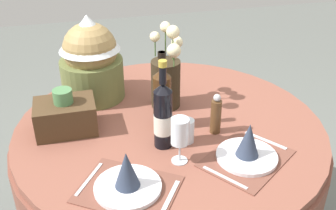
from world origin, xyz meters
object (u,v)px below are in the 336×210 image
wine_bottle_left (163,115)px  tumbler_near_right (187,131)px  flower_vase (167,77)px  wine_glass_left (180,132)px  dining_table (170,152)px  wine_bottle_centre (162,99)px  place_setting_right (248,149)px  woven_basket_side_left (66,115)px  place_setting_left (127,179)px  pepper_mill (216,115)px  gift_tub_back_left (91,56)px

wine_bottle_left → tumbler_near_right: (0.10, 0.00, -0.09)m
flower_vase → wine_glass_left: flower_vase is taller
wine_bottle_left → dining_table: bearing=65.4°
dining_table → wine_glass_left: 0.39m
dining_table → wine_bottle_left: size_ratio=3.70×
dining_table → flower_vase: size_ratio=3.51×
flower_vase → wine_bottle_centre: (-0.07, -0.19, -0.01)m
place_setting_right → wine_glass_left: 0.28m
wine_bottle_centre → woven_basket_side_left: 0.42m
place_setting_left → wine_bottle_centre: wine_bottle_centre is taller
place_setting_left → flower_vase: size_ratio=1.07×
pepper_mill → gift_tub_back_left: (-0.47, 0.46, 0.13)m
dining_table → wine_bottle_left: bearing=-114.6°
wine_glass_left → woven_basket_side_left: bearing=141.1°
woven_basket_side_left → wine_glass_left: bearing=-38.9°
dining_table → woven_basket_side_left: bearing=171.4°
woven_basket_side_left → tumbler_near_right: bearing=-23.9°
tumbler_near_right → wine_glass_left: bearing=-118.4°
wine_glass_left → woven_basket_side_left: (-0.41, 0.33, -0.06)m
dining_table → wine_glass_left: size_ratio=7.29×
flower_vase → pepper_mill: (0.14, -0.28, -0.07)m
dining_table → flower_vase: bearing=80.5°
place_setting_left → place_setting_right: (0.48, 0.06, 0.00)m
wine_bottle_left → woven_basket_side_left: bearing=150.5°
dining_table → wine_glass_left: wine_glass_left is taller
pepper_mill → woven_basket_side_left: 0.64m
wine_glass_left → wine_bottle_left: bearing=106.5°
place_setting_left → woven_basket_side_left: size_ratio=1.68×
wine_bottle_left → tumbler_near_right: bearing=1.0°
place_setting_right → tumbler_near_right: (-0.19, 0.17, 0.00)m
flower_vase → dining_table: bearing=-99.5°
flower_vase → woven_basket_side_left: bearing=-167.3°
wine_bottle_left → wine_glass_left: bearing=-73.5°
place_setting_right → gift_tub_back_left: gift_tub_back_left is taller
dining_table → wine_bottle_centre: wine_bottle_centre is taller
place_setting_right → tumbler_near_right: size_ratio=4.16×
place_setting_right → woven_basket_side_left: (-0.67, 0.39, 0.03)m
gift_tub_back_left → place_setting_right: bearing=-51.7°
wine_glass_left → woven_basket_side_left: 0.53m
pepper_mill → wine_bottle_centre: bearing=155.5°
pepper_mill → wine_glass_left: bearing=-142.2°
tumbler_near_right → woven_basket_side_left: 0.52m
place_setting_right → tumbler_near_right: bearing=138.0°
wine_bottle_left → gift_tub_back_left: (-0.23, 0.50, 0.08)m
dining_table → place_setting_left: place_setting_left is taller
place_setting_left → wine_bottle_left: size_ratio=1.13×
wine_glass_left → pepper_mill: (0.20, 0.16, -0.05)m
pepper_mill → gift_tub_back_left: 0.67m
wine_bottle_left → tumbler_near_right: size_ratio=3.67×
wine_glass_left → pepper_mill: wine_glass_left is taller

